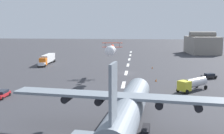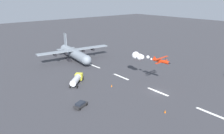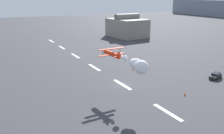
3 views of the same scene
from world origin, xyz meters
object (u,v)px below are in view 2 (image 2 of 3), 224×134
Objects in this scene: cargo_transport_plane at (75,54)px; airport_staff_sedan at (81,105)px; followme_car_yellow at (139,56)px; traffic_cone_far at (112,86)px; traffic_cone_near at (165,112)px; stunt_biplane_red at (142,57)px; fuel_tanker_truck at (77,79)px.

cargo_transport_plane reaches higher than airport_staff_sedan.
airport_staff_sedan is at bearing 116.88° from followme_car_yellow.
airport_staff_sedan is at bearing 109.07° from traffic_cone_far.
traffic_cone_near is at bearing 173.28° from cargo_transport_plane.
stunt_biplane_red reaches higher than fuel_tanker_truck.
followme_car_yellow is at bearing -76.47° from fuel_tanker_truck.
followme_car_yellow reaches higher than traffic_cone_near.
cargo_transport_plane is at bearing -6.72° from traffic_cone_near.
followme_car_yellow is 1.01× the size of airport_staff_sedan.
fuel_tanker_truck is 1.70× the size of followme_car_yellow.
fuel_tanker_truck is 12.25m from traffic_cone_far.
cargo_transport_plane is at bearing -30.20° from fuel_tanker_truck.
fuel_tanker_truck is 10.48× the size of traffic_cone_near.
stunt_biplane_red reaches higher than traffic_cone_near.
stunt_biplane_red is at bearing 135.28° from followme_car_yellow.
stunt_biplane_red is 30.64m from followme_car_yellow.
traffic_cone_far is (-33.29, 6.22, -3.05)m from cargo_transport_plane.
cargo_transport_plane reaches higher than stunt_biplane_red.
stunt_biplane_red is at bearing -32.28° from traffic_cone_near.
followme_car_yellow is 38.49m from traffic_cone_far.
airport_staff_sedan is (-14.80, 7.73, -0.92)m from fuel_tanker_truck.
fuel_tanker_truck is at bearing 149.80° from cargo_transport_plane.
traffic_cone_near is at bearing -137.54° from airport_staff_sedan.
followme_car_yellow is 6.17× the size of traffic_cone_near.
stunt_biplane_red reaches higher than airport_staff_sedan.
traffic_cone_far is at bearing 169.41° from cargo_transport_plane.
traffic_cone_near is (-55.08, 6.49, -3.05)m from cargo_transport_plane.
fuel_tanker_truck is (11.25, 20.01, -6.68)m from stunt_biplane_red.
traffic_cone_near is at bearing 140.80° from followme_car_yellow.
airport_staff_sedan is (-3.55, 27.74, -7.60)m from stunt_biplane_red.
cargo_transport_plane is 27.58m from fuel_tanker_truck.
followme_car_yellow is at bearing -44.72° from stunt_biplane_red.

